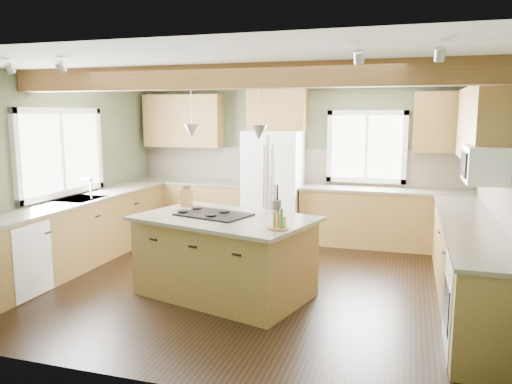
% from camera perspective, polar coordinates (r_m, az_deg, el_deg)
% --- Properties ---
extents(floor, '(5.60, 5.60, 0.00)m').
position_cam_1_polar(floor, '(6.34, -0.48, -10.17)').
color(floor, black).
rests_on(floor, ground).
extents(ceiling, '(5.60, 5.60, 0.00)m').
position_cam_1_polar(ceiling, '(6.02, -0.52, 13.94)').
color(ceiling, silver).
rests_on(ceiling, wall_back).
extents(wall_back, '(5.60, 0.00, 5.60)m').
position_cam_1_polar(wall_back, '(8.44, 4.66, 3.64)').
color(wall_back, '#414A35').
rests_on(wall_back, ground).
extents(wall_left, '(0.00, 5.00, 5.00)m').
position_cam_1_polar(wall_left, '(7.38, -21.70, 2.28)').
color(wall_left, '#414A35').
rests_on(wall_left, ground).
extents(wall_right, '(0.00, 5.00, 5.00)m').
position_cam_1_polar(wall_right, '(5.84, 26.66, 0.36)').
color(wall_right, '#414A35').
rests_on(wall_right, ground).
extents(ceiling_beam, '(5.55, 0.26, 0.26)m').
position_cam_1_polar(ceiling_beam, '(5.51, -2.22, 13.04)').
color(ceiling_beam, '#553718').
rests_on(ceiling_beam, ceiling).
extents(soffit_trim, '(5.55, 0.20, 0.10)m').
position_cam_1_polar(soffit_trim, '(8.32, 4.62, 12.11)').
color(soffit_trim, '#553718').
rests_on(soffit_trim, ceiling).
extents(backsplash_back, '(5.58, 0.03, 0.58)m').
position_cam_1_polar(backsplash_back, '(8.44, 4.63, 3.02)').
color(backsplash_back, brown).
rests_on(backsplash_back, wall_back).
extents(backsplash_right, '(0.03, 3.70, 0.58)m').
position_cam_1_polar(backsplash_right, '(5.90, 26.38, -0.43)').
color(backsplash_right, brown).
rests_on(backsplash_right, wall_right).
extents(base_cab_back_left, '(2.02, 0.60, 0.88)m').
position_cam_1_polar(base_cab_back_left, '(8.85, -7.23, -1.79)').
color(base_cab_back_left, brown).
rests_on(base_cab_back_left, floor).
extents(counter_back_left, '(2.06, 0.64, 0.04)m').
position_cam_1_polar(counter_back_left, '(8.77, -7.29, 1.17)').
color(counter_back_left, brown).
rests_on(counter_back_left, base_cab_back_left).
extents(base_cab_back_right, '(2.62, 0.60, 0.88)m').
position_cam_1_polar(base_cab_back_right, '(8.08, 14.49, -3.02)').
color(base_cab_back_right, brown).
rests_on(base_cab_back_right, floor).
extents(counter_back_right, '(2.66, 0.64, 0.04)m').
position_cam_1_polar(counter_back_right, '(8.00, 14.62, 0.20)').
color(counter_back_right, brown).
rests_on(counter_back_right, base_cab_back_right).
extents(base_cab_left, '(0.60, 3.70, 0.88)m').
position_cam_1_polar(base_cab_left, '(7.38, -19.25, -4.37)').
color(base_cab_left, brown).
rests_on(base_cab_left, floor).
extents(counter_left, '(0.64, 3.74, 0.04)m').
position_cam_1_polar(counter_left, '(7.29, -19.43, -0.85)').
color(counter_left, brown).
rests_on(counter_left, base_cab_left).
extents(base_cab_right, '(0.60, 3.70, 0.88)m').
position_cam_1_polar(base_cab_right, '(6.03, 23.17, -7.55)').
color(base_cab_right, brown).
rests_on(base_cab_right, floor).
extents(counter_right, '(0.64, 3.74, 0.04)m').
position_cam_1_polar(counter_right, '(5.92, 23.45, -3.27)').
color(counter_right, brown).
rests_on(counter_right, base_cab_right).
extents(upper_cab_back_left, '(1.40, 0.35, 0.90)m').
position_cam_1_polar(upper_cab_back_left, '(8.89, -8.28, 8.04)').
color(upper_cab_back_left, brown).
rests_on(upper_cab_back_left, wall_back).
extents(upper_cab_over_fridge, '(0.96, 0.35, 0.70)m').
position_cam_1_polar(upper_cab_over_fridge, '(8.31, 2.43, 9.44)').
color(upper_cab_over_fridge, brown).
rests_on(upper_cab_over_fridge, wall_back).
extents(upper_cab_right, '(0.35, 2.20, 0.90)m').
position_cam_1_polar(upper_cab_right, '(6.66, 24.31, 7.08)').
color(upper_cab_right, brown).
rests_on(upper_cab_right, wall_right).
extents(upper_cab_back_corner, '(0.90, 0.35, 0.90)m').
position_cam_1_polar(upper_cab_back_corner, '(8.05, 20.78, 7.47)').
color(upper_cab_back_corner, brown).
rests_on(upper_cab_back_corner, wall_back).
extents(window_left, '(0.04, 1.60, 1.05)m').
position_cam_1_polar(window_left, '(7.39, -21.45, 4.24)').
color(window_left, white).
rests_on(window_left, wall_left).
extents(window_back, '(1.10, 0.04, 1.00)m').
position_cam_1_polar(window_back, '(8.23, 12.52, 5.07)').
color(window_back, white).
rests_on(window_back, wall_back).
extents(sink, '(0.50, 0.65, 0.03)m').
position_cam_1_polar(sink, '(7.29, -19.44, -0.81)').
color(sink, '#262628').
rests_on(sink, counter_left).
extents(faucet, '(0.02, 0.02, 0.28)m').
position_cam_1_polar(faucet, '(7.17, -18.34, 0.25)').
color(faucet, '#B2B2B7').
rests_on(faucet, sink).
extents(dishwasher, '(0.60, 0.60, 0.84)m').
position_cam_1_polar(dishwasher, '(6.42, -26.08, -6.86)').
color(dishwasher, white).
rests_on(dishwasher, floor).
extents(oven, '(0.60, 0.72, 0.84)m').
position_cam_1_polar(oven, '(4.80, 24.63, -11.95)').
color(oven, white).
rests_on(oven, floor).
extents(microwave, '(0.40, 0.70, 0.38)m').
position_cam_1_polar(microwave, '(5.73, 24.75, 2.86)').
color(microwave, white).
rests_on(microwave, wall_right).
extents(pendant_left, '(0.18, 0.18, 0.16)m').
position_cam_1_polar(pendant_left, '(5.83, -7.37, 6.95)').
color(pendant_left, '#B2B2B7').
rests_on(pendant_left, ceiling).
extents(pendant_right, '(0.18, 0.18, 0.16)m').
position_cam_1_polar(pendant_right, '(5.29, 0.32, 6.82)').
color(pendant_right, '#B2B2B7').
rests_on(pendant_right, ceiling).
extents(refrigerator, '(0.90, 0.74, 1.80)m').
position_cam_1_polar(refrigerator, '(8.20, 2.00, 0.69)').
color(refrigerator, white).
rests_on(refrigerator, floor).
extents(island, '(2.07, 1.57, 0.88)m').
position_cam_1_polar(island, '(5.78, -3.57, -7.50)').
color(island, brown).
rests_on(island, floor).
extents(island_top, '(2.22, 1.72, 0.04)m').
position_cam_1_polar(island_top, '(5.67, -3.61, -3.04)').
color(island_top, brown).
rests_on(island_top, island).
extents(cooktop, '(0.91, 0.72, 0.02)m').
position_cam_1_polar(cooktop, '(5.75, -4.84, -2.57)').
color(cooktop, black).
rests_on(cooktop, island_top).
extents(knife_block, '(0.14, 0.12, 0.22)m').
position_cam_1_polar(knife_block, '(6.30, -7.95, -0.71)').
color(knife_block, brown).
rests_on(knife_block, island_top).
extents(utensil_crock, '(0.15, 0.15, 0.16)m').
position_cam_1_polar(utensil_crock, '(5.83, 2.34, -1.72)').
color(utensil_crock, '#423934').
rests_on(utensil_crock, island_top).
extents(bottle_tray, '(0.24, 0.24, 0.20)m').
position_cam_1_polar(bottle_tray, '(5.05, 2.55, -3.12)').
color(bottle_tray, brown).
rests_on(bottle_tray, island_top).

